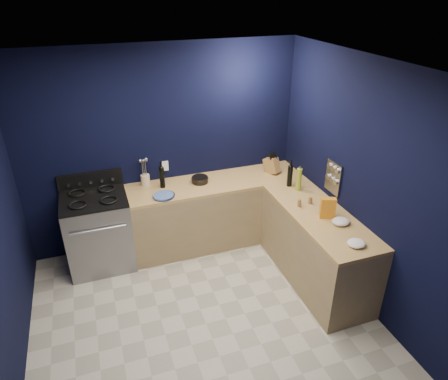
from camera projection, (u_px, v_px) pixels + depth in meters
name	position (u px, v px, depth m)	size (l,w,h in m)	color
floor	(206.00, 324.00, 4.24)	(3.50, 3.50, 0.02)	beige
ceiling	(199.00, 70.00, 3.01)	(3.50, 3.50, 0.02)	silver
wall_back	(163.00, 149.00, 5.09)	(3.50, 0.02, 2.60)	black
wall_right	(367.00, 189.00, 4.14)	(0.02, 3.50, 2.60)	black
cab_back	(217.00, 213.00, 5.40)	(2.30, 0.63, 0.86)	#9A8156
top_back	(217.00, 183.00, 5.19)	(2.30, 0.63, 0.04)	olive
cab_right	(316.00, 248.00, 4.69)	(0.63, 1.67, 0.86)	#9A8156
top_right	(320.00, 215.00, 4.48)	(0.63, 1.67, 0.04)	olive
gas_range	(99.00, 232.00, 4.93)	(0.76, 0.66, 0.92)	gray
oven_door	(101.00, 247.00, 4.67)	(0.59, 0.02, 0.42)	black
cooktop	(93.00, 199.00, 4.71)	(0.76, 0.66, 0.03)	black
backguard	(90.00, 180.00, 4.91)	(0.76, 0.06, 0.20)	black
spice_panel	(333.00, 178.00, 4.65)	(0.02, 0.28, 0.38)	gray
wall_outlet	(165.00, 166.00, 5.18)	(0.09, 0.02, 0.13)	white
plate_stack	(163.00, 196.00, 4.81)	(0.25, 0.25, 0.03)	#3C6595
ramekin	(146.00, 182.00, 5.14)	(0.09, 0.09, 0.03)	white
utensil_crock	(145.00, 180.00, 5.07)	(0.11, 0.11, 0.14)	beige
wine_bottle_back	(162.00, 178.00, 4.98)	(0.07, 0.07, 0.27)	black
lemon_basket	(200.00, 180.00, 5.14)	(0.21, 0.21, 0.08)	black
knife_block	(272.00, 166.00, 5.38)	(0.11, 0.19, 0.21)	olive
wine_bottle_right	(290.00, 176.00, 5.02)	(0.07, 0.07, 0.27)	black
oil_bottle	(299.00, 179.00, 4.92)	(0.07, 0.07, 0.29)	#92AE27
spice_jar_near	(299.00, 203.00, 4.60)	(0.04, 0.04, 0.09)	olive
spice_jar_far	(310.00, 200.00, 4.66)	(0.04, 0.04, 0.09)	olive
crouton_bag	(328.00, 208.00, 4.35)	(0.16, 0.08, 0.24)	#C44314
towel_front	(341.00, 221.00, 4.27)	(0.20, 0.17, 0.07)	white
towel_end	(357.00, 243.00, 3.93)	(0.19, 0.17, 0.06)	white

